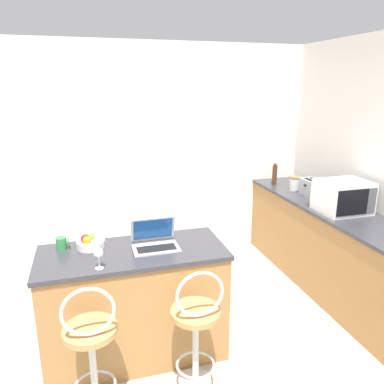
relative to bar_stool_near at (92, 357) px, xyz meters
name	(u,v)px	position (x,y,z in m)	size (l,w,h in m)	color
wall_back	(142,156)	(0.70, 2.33, 0.83)	(12.00, 0.06, 2.60)	silver
breakfast_bar	(135,303)	(0.34, 0.54, -0.01)	(1.41, 0.61, 0.91)	#9E703D
counter_right	(349,261)	(2.47, 0.70, -0.01)	(0.62, 3.24, 0.91)	#9E703D
bar_stool_near	(92,357)	(0.00, 0.00, 0.00)	(0.40, 0.40, 1.00)	silver
bar_stool_far	(196,337)	(0.69, 0.00, 0.00)	(0.40, 0.40, 1.00)	silver
laptop	(155,240)	(0.52, 0.57, 0.50)	(0.35, 0.26, 0.22)	#B7BABF
microwave	(343,197)	(2.45, 0.87, 0.60)	(0.47, 0.39, 0.31)	white
toaster	(313,188)	(2.48, 1.43, 0.54)	(0.20, 0.29, 0.19)	#9EA3A8
pepper_mill	(275,174)	(2.31, 2.00, 0.58)	(0.06, 0.06, 0.27)	#4C2D19
storage_jar	(294,183)	(2.41, 1.70, 0.53)	(0.12, 0.12, 0.16)	silver
wine_glass_tall	(98,254)	(0.09, 0.31, 0.55)	(0.07, 0.07, 0.15)	silver
fruit_bowl	(90,243)	(0.04, 0.68, 0.48)	(0.21, 0.21, 0.11)	silver
mug_green	(62,244)	(-0.17, 0.70, 0.50)	(0.10, 0.08, 0.10)	#338447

